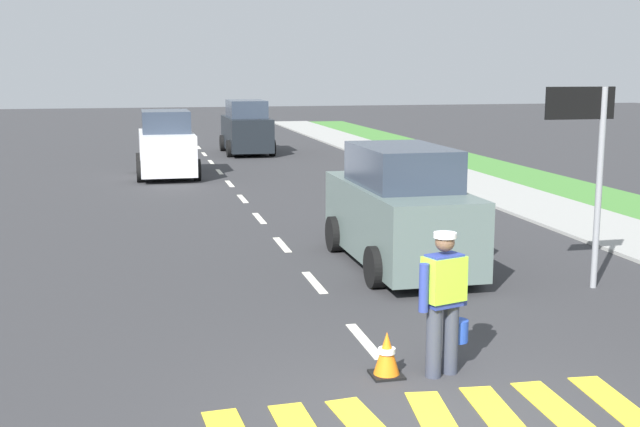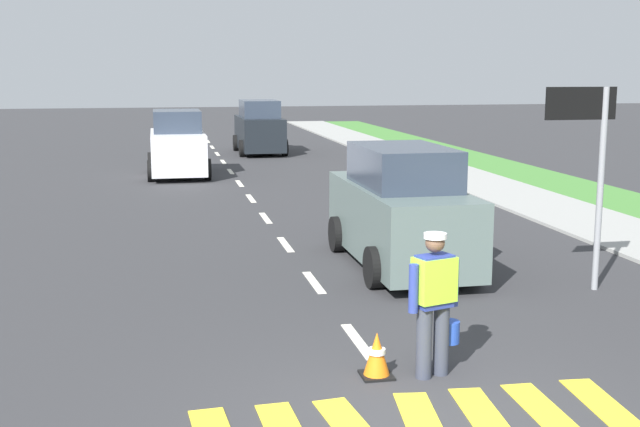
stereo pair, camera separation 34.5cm
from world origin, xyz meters
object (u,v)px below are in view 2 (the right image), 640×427
object	(u,v)px
road_worker	(435,297)
car_outgoing_far	(259,129)
traffic_cone_near	(377,355)
car_oncoming_second	(178,146)
car_outgoing_ahead	(401,211)
lane_direction_sign	(589,139)

from	to	relation	value
road_worker	car_outgoing_far	bearing A→B (deg)	87.29
traffic_cone_near	car_oncoming_second	distance (m)	18.54
traffic_cone_near	road_worker	bearing A→B (deg)	-7.80
road_worker	car_outgoing_ahead	world-z (taller)	car_outgoing_ahead
car_outgoing_ahead	car_outgoing_far	distance (m)	20.11
car_oncoming_second	car_outgoing_far	size ratio (longest dim) A/B	0.94
lane_direction_sign	traffic_cone_near	world-z (taller)	lane_direction_sign
car_oncoming_second	car_outgoing_far	world-z (taller)	car_outgoing_far
car_oncoming_second	road_worker	bearing A→B (deg)	-82.81
traffic_cone_near	car_outgoing_far	size ratio (longest dim) A/B	0.13
road_worker	car_oncoming_second	distance (m)	18.68
car_oncoming_second	car_outgoing_far	distance (m)	7.59
road_worker	car_oncoming_second	xyz separation A→B (m)	(-2.34, 18.53, 0.06)
lane_direction_sign	car_outgoing_far	size ratio (longest dim) A/B	0.78
traffic_cone_near	lane_direction_sign	bearing A→B (deg)	35.32
road_worker	traffic_cone_near	bearing A→B (deg)	172.20
road_worker	car_outgoing_ahead	xyz separation A→B (m)	(1.16, 5.14, 0.07)
car_outgoing_far	traffic_cone_near	bearing A→B (deg)	-94.19
lane_direction_sign	traffic_cone_near	xyz separation A→B (m)	(-4.16, -2.95, -2.15)
traffic_cone_near	car_outgoing_ahead	bearing A→B (deg)	70.29
road_worker	lane_direction_sign	world-z (taller)	lane_direction_sign
road_worker	traffic_cone_near	distance (m)	0.94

